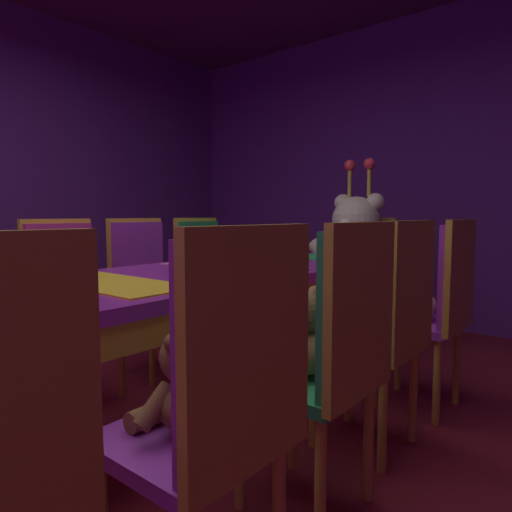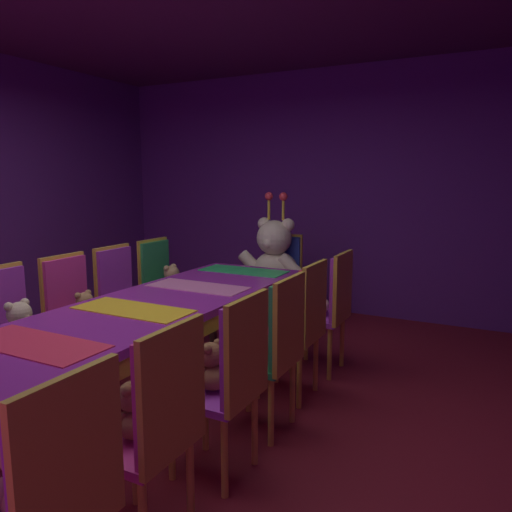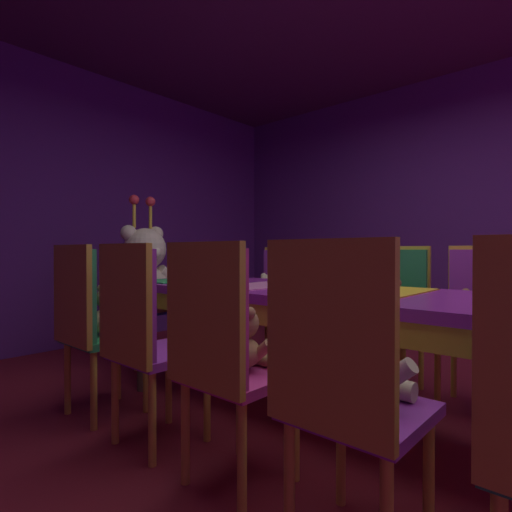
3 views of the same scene
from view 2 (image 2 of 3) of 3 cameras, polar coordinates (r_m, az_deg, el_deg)
name	(u,v)px [view 2 (image 2 of 3)]	position (r m, az deg, el deg)	size (l,w,h in m)	color
ground_plane	(137,420)	(3.45, -13.64, -18.05)	(7.90, 7.90, 0.00)	maroon
wall_back	(314,191)	(5.86, 6.82, 7.49)	(5.20, 0.12, 2.80)	#59267F
banquet_table	(133,322)	(3.20, -14.08, -7.52)	(0.90, 3.41, 0.75)	purple
chair_left_2	(6,325)	(3.67, -27.09, -7.12)	(0.42, 0.41, 0.98)	purple
teddy_left_2	(21,328)	(3.56, -25.70, -7.56)	(0.26, 0.34, 0.32)	beige
chair_left_3	(72,306)	(3.99, -20.64, -5.47)	(0.42, 0.41, 0.98)	#CC338C
teddy_left_3	(86,311)	(3.89, -19.20, -6.11)	(0.22, 0.28, 0.27)	#9E7247
chair_left_4	(120,291)	(4.36, -15.54, -3.99)	(0.42, 0.41, 0.98)	purple
chair_left_5	(160,280)	(4.76, -11.12, -2.74)	(0.42, 0.41, 0.98)	#268C4C
teddy_left_5	(172,282)	(4.68, -9.72, -3.05)	(0.24, 0.31, 0.29)	tan
chair_right_0	(56,488)	(1.81, -22.30, -23.75)	(0.42, 0.41, 0.98)	purple
teddy_right_0	(25,478)	(1.91, -25.35, -22.31)	(0.25, 0.32, 0.30)	tan
chair_right_1	(159,415)	(2.15, -11.27, -17.69)	(0.42, 0.41, 0.98)	#CC338C
teddy_right_1	(132,413)	(2.24, -14.23, -17.33)	(0.21, 0.28, 0.26)	brown
chair_right_2	(234,370)	(2.55, -2.60, -13.08)	(0.42, 0.41, 0.98)	purple
teddy_right_2	(210,369)	(2.63, -5.36, -12.99)	(0.22, 0.28, 0.27)	brown
chair_right_3	(277,339)	(2.99, 2.50, -9.67)	(0.42, 0.41, 0.98)	#268C4C
teddy_right_3	(256,337)	(3.05, -0.01, -9.43)	(0.25, 0.32, 0.30)	olive
chair_right_4	(304,317)	(3.46, 5.59, -7.10)	(0.42, 0.41, 0.98)	red
chair_right_5	(333,300)	(3.95, 8.95, -5.11)	(0.42, 0.41, 0.98)	purple
teddy_right_5	(316,299)	(4.00, 6.97, -5.04)	(0.25, 0.32, 0.30)	beige
throne_chair	(281,272)	(5.07, 2.89, -1.84)	(0.41, 0.42, 0.98)	#2D47B2
king_teddy_bear	(274,258)	(4.89, 2.07, -0.25)	(0.75, 0.58, 0.96)	beige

